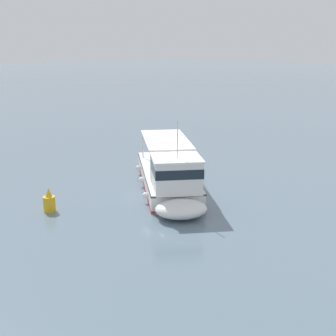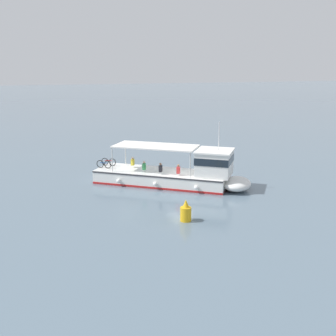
{
  "view_description": "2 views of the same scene",
  "coord_description": "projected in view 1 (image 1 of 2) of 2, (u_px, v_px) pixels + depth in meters",
  "views": [
    {
      "loc": [
        -19.64,
        19.4,
        9.52
      ],
      "look_at": [
        1.09,
        -1.22,
        1.4
      ],
      "focal_mm": 48.06,
      "sensor_mm": 36.0,
      "label": 1
    },
    {
      "loc": [
        12.22,
        29.31,
        9.42
      ],
      "look_at": [
        1.09,
        -1.22,
        1.4
      ],
      "focal_mm": 44.09,
      "sensor_mm": 36.0,
      "label": 2
    }
  ],
  "objects": [
    {
      "name": "ground_plane",
      "position": [
        167.0,
        195.0,
        29.14
      ],
      "size": [
        400.0,
        400.0,
        0.0
      ],
      "primitive_type": "plane",
      "color": "slate"
    },
    {
      "name": "ferry_main",
      "position": [
        170.0,
        178.0,
        29.47
      ],
      "size": [
        11.98,
        10.16,
        5.32
      ],
      "color": "white",
      "rests_on": "ground"
    },
    {
      "name": "channel_buoy",
      "position": [
        49.0,
        202.0,
        26.29
      ],
      "size": [
        0.7,
        0.7,
        1.4
      ],
      "color": "gold",
      "rests_on": "ground"
    }
  ]
}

